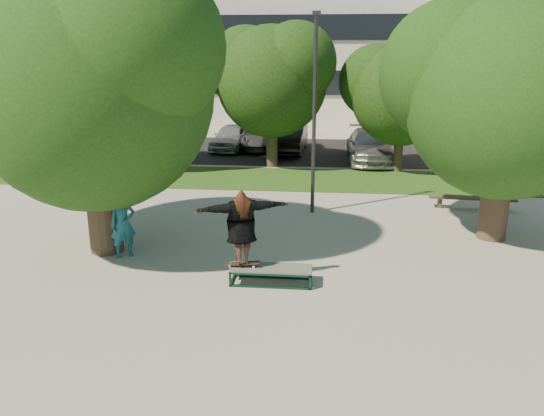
# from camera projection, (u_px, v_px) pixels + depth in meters

# --- Properties ---
(ground) EXTENTS (120.00, 120.00, 0.00)m
(ground) POSITION_uv_depth(u_px,v_px,m) (264.00, 272.00, 12.41)
(ground) COLOR gray
(ground) RESTS_ON ground
(grass_strip) EXTENTS (30.00, 4.00, 0.02)m
(grass_strip) POSITION_uv_depth(u_px,v_px,m) (315.00, 180.00, 21.38)
(grass_strip) COLOR #213F12
(grass_strip) RESTS_ON ground
(asphalt_strip) EXTENTS (40.00, 8.00, 0.01)m
(asphalt_strip) POSITION_uv_depth(u_px,v_px,m) (298.00, 151.00, 27.68)
(asphalt_strip) COLOR black
(asphalt_strip) RESTS_ON ground
(tree_left) EXTENTS (6.96, 5.95, 7.12)m
(tree_left) POSITION_uv_depth(u_px,v_px,m) (89.00, 75.00, 12.61)
(tree_left) COLOR #38281E
(tree_left) RESTS_ON ground
(tree_right) EXTENTS (6.24, 5.33, 6.51)m
(tree_right) POSITION_uv_depth(u_px,v_px,m) (505.00, 87.00, 13.64)
(tree_right) COLOR #38281E
(tree_right) RESTS_ON ground
(bg_tree_left) EXTENTS (5.28, 4.51, 5.77)m
(bg_tree_left) POSITION_uv_depth(u_px,v_px,m) (140.00, 82.00, 22.55)
(bg_tree_left) COLOR #38281E
(bg_tree_left) RESTS_ON ground
(bg_tree_mid) EXTENTS (5.76, 4.92, 6.24)m
(bg_tree_mid) POSITION_uv_depth(u_px,v_px,m) (270.00, 75.00, 22.91)
(bg_tree_mid) COLOR #38281E
(bg_tree_mid) RESTS_ON ground
(bg_tree_right) EXTENTS (5.04, 4.31, 5.43)m
(bg_tree_right) POSITION_uv_depth(u_px,v_px,m) (401.00, 89.00, 22.05)
(bg_tree_right) COLOR #38281E
(bg_tree_right) RESTS_ON ground
(lamppost) EXTENTS (0.25, 0.15, 6.11)m
(lamppost) POSITION_uv_depth(u_px,v_px,m) (314.00, 114.00, 16.20)
(lamppost) COLOR #2D2D30
(lamppost) RESTS_ON ground
(office_building) EXTENTS (30.00, 14.12, 16.00)m
(office_building) POSITION_uv_depth(u_px,v_px,m) (285.00, 11.00, 40.87)
(office_building) COLOR #B9B5AB
(office_building) RESTS_ON ground
(grind_box) EXTENTS (1.80, 0.60, 0.38)m
(grind_box) POSITION_uv_depth(u_px,v_px,m) (271.00, 275.00, 11.78)
(grind_box) COLOR #113321
(grind_box) RESTS_ON ground
(skater_rig) EXTENTS (2.14, 1.27, 1.76)m
(skater_rig) POSITION_uv_depth(u_px,v_px,m) (241.00, 227.00, 11.53)
(skater_rig) COLOR white
(skater_rig) RESTS_ON grind_box
(bystander) EXTENTS (0.75, 0.69, 1.71)m
(bystander) POSITION_uv_depth(u_px,v_px,m) (123.00, 224.00, 13.16)
(bystander) COLOR #1B5B69
(bystander) RESTS_ON ground
(bench) EXTENTS (2.76, 0.59, 0.42)m
(bench) POSITION_uv_depth(u_px,v_px,m) (472.00, 199.00, 17.29)
(bench) COLOR #473D2A
(bench) RESTS_ON ground
(car_silver_a) EXTENTS (2.11, 4.17, 1.36)m
(car_silver_a) POSITION_uv_depth(u_px,v_px,m) (232.00, 137.00, 27.78)
(car_silver_a) COLOR #A5A4A9
(car_silver_a) RESTS_ON asphalt_strip
(car_dark) EXTENTS (1.84, 4.75, 1.54)m
(car_dark) POSITION_uv_depth(u_px,v_px,m) (289.00, 137.00, 27.11)
(car_dark) COLOR black
(car_dark) RESTS_ON asphalt_strip
(car_grey) EXTENTS (2.66, 4.83, 1.28)m
(car_grey) POSITION_uv_depth(u_px,v_px,m) (262.00, 137.00, 28.17)
(car_grey) COLOR #57585C
(car_grey) RESTS_ON asphalt_strip
(car_silver_b) EXTENTS (2.12, 5.09, 1.47)m
(car_silver_b) POSITION_uv_depth(u_px,v_px,m) (370.00, 146.00, 24.90)
(car_silver_b) COLOR #A4A4A8
(car_silver_b) RESTS_ON asphalt_strip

